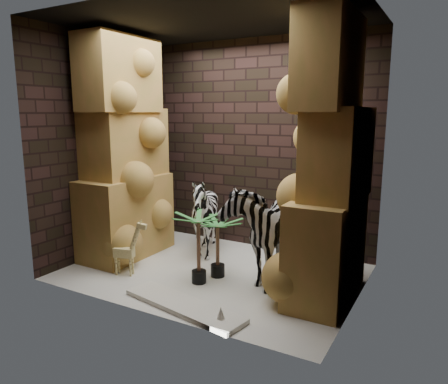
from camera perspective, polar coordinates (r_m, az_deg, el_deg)
The scene contains 14 objects.
floor at distance 5.32m, azimuth -1.58°, elevation -10.90°, with size 3.50×3.50×0.00m, color white.
ceiling at distance 5.05m, azimuth -1.77°, elevation 22.60°, with size 3.50×3.50×0.00m, color black.
wall_back at distance 6.07m, azimuth 4.45°, elevation 6.35°, with size 3.50×3.50×0.00m, color black.
wall_front at distance 3.95m, azimuth -11.05°, elevation 3.80°, with size 3.50×3.50×0.00m, color black.
wall_left at distance 6.05m, azimuth -16.10°, elevation 5.95°, with size 3.00×3.00×0.00m, color black.
wall_right at distance 4.34m, azimuth 18.63°, elevation 4.04°, with size 3.00×3.00×0.00m, color black.
rock_pillar_left at distance 5.81m, azimuth -13.66°, elevation 5.88°, with size 0.68×1.30×3.00m, color #C08644, non-canonical shape.
rock_pillar_right at distance 4.41m, azimuth 14.41°, elevation 4.37°, with size 0.58×1.25×3.00m, color #C08644, non-canonical shape.
zebra_right at distance 4.99m, azimuth 5.60°, elevation -3.86°, with size 0.65×1.20×1.42m, color white.
zebra_left at distance 5.76m, azimuth -2.70°, elevation -3.81°, with size 0.92×1.14×1.03m, color white.
giraffe_toy at distance 5.26m, azimuth -13.57°, elevation -7.27°, with size 0.37×0.12×0.72m, color #ECDA87, non-canonical shape.
palm_front at distance 5.07m, azimuth -0.88°, elevation -7.60°, with size 0.36×0.36×0.74m, color #24681D, non-canonical shape.
palm_back at distance 4.87m, azimuth -3.50°, elevation -7.71°, with size 0.36×0.36×0.84m, color #24681D, non-canonical shape.
surfboard at distance 4.44m, azimuth -5.57°, elevation -15.22°, with size 1.43×0.35×0.05m, color white.
Camera 1 is at (2.55, -4.24, 1.97)m, focal length 33.36 mm.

